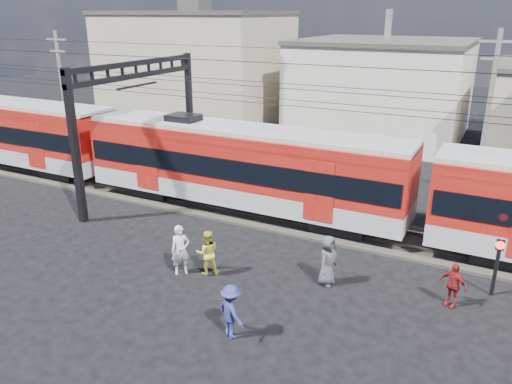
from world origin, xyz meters
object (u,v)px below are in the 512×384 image
commuter_train (245,164)px  crossing_signal (498,257)px  pedestrian_c (231,312)px  pedestrian_a (181,250)px

commuter_train → crossing_signal: (11.20, -2.88, -0.95)m
pedestrian_c → pedestrian_a: bearing=-8.0°
pedestrian_a → crossing_signal: size_ratio=0.91×
pedestrian_a → pedestrian_c: pedestrian_a is taller
commuter_train → crossing_signal: 11.60m
commuter_train → pedestrian_c: size_ratio=29.07×
pedestrian_a → pedestrian_c: (3.59, -2.52, -0.09)m
commuter_train → pedestrian_a: bearing=-83.2°
pedestrian_c → crossing_signal: bearing=-111.1°
commuter_train → pedestrian_a: 6.70m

